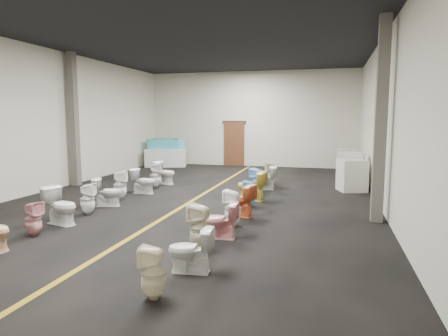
{
  "coord_description": "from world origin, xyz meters",
  "views": [
    {
      "loc": [
        3.68,
        -10.87,
        2.32
      ],
      "look_at": [
        0.54,
        1.0,
        0.77
      ],
      "focal_mm": 32.0,
      "sensor_mm": 36.0,
      "label": 1
    }
  ],
  "objects_px": {
    "toilet_right_1": "(190,250)",
    "toilet_right_8": "(257,181)",
    "appliance_crate_b": "(351,169)",
    "toilet_right_3": "(220,220)",
    "toilet_left_8": "(143,181)",
    "toilet_right_9": "(264,178)",
    "toilet_right_10": "(271,174)",
    "toilet_left_7": "(120,185)",
    "bathtub": "(166,144)",
    "toilet_left_4": "(61,206)",
    "toilet_left_3": "(34,219)",
    "toilet_left_9": "(155,176)",
    "appliance_crate_d": "(347,162)",
    "toilet_right_7": "(251,186)",
    "toilet_left_5": "(88,199)",
    "toilet_left_6": "(108,192)",
    "appliance_crate_a": "(352,175)",
    "toilet_right_4": "(233,208)",
    "toilet_right_5": "(239,200)",
    "toilet_right_6": "(250,194)",
    "toilet_left_10": "(165,173)",
    "toilet_right_0": "(153,273)",
    "toilet_right_2": "(200,228)"
  },
  "relations": [
    {
      "from": "appliance_crate_b",
      "to": "toilet_left_8",
      "type": "bearing_deg",
      "value": -153.84
    },
    {
      "from": "bathtub",
      "to": "toilet_left_4",
      "type": "bearing_deg",
      "value": -89.47
    },
    {
      "from": "toilet_left_4",
      "to": "toilet_left_7",
      "type": "distance_m",
      "value": 2.7
    },
    {
      "from": "toilet_right_1",
      "to": "toilet_right_8",
      "type": "height_order",
      "value": "toilet_right_8"
    },
    {
      "from": "toilet_right_3",
      "to": "toilet_right_9",
      "type": "height_order",
      "value": "toilet_right_9"
    },
    {
      "from": "toilet_left_7",
      "to": "toilet_right_4",
      "type": "height_order",
      "value": "toilet_left_7"
    },
    {
      "from": "bathtub",
      "to": "toilet_right_9",
      "type": "height_order",
      "value": "bathtub"
    },
    {
      "from": "toilet_right_6",
      "to": "appliance_crate_b",
      "type": "bearing_deg",
      "value": 149.1
    },
    {
      "from": "toilet_left_5",
      "to": "toilet_right_2",
      "type": "xyz_separation_m",
      "value": [
        3.46,
        -1.84,
        0.04
      ]
    },
    {
      "from": "toilet_left_8",
      "to": "toilet_right_8",
      "type": "bearing_deg",
      "value": -78.25
    },
    {
      "from": "appliance_crate_b",
      "to": "toilet_right_3",
      "type": "distance_m",
      "value": 7.42
    },
    {
      "from": "toilet_left_3",
      "to": "toilet_left_7",
      "type": "relative_size",
      "value": 0.83
    },
    {
      "from": "toilet_right_9",
      "to": "toilet_left_8",
      "type": "bearing_deg",
      "value": -82.66
    },
    {
      "from": "appliance_crate_b",
      "to": "appliance_crate_d",
      "type": "relative_size",
      "value": 1.09
    },
    {
      "from": "toilet_right_6",
      "to": "toilet_left_7",
      "type": "bearing_deg",
      "value": -86.87
    },
    {
      "from": "toilet_left_10",
      "to": "toilet_right_8",
      "type": "distance_m",
      "value": 3.66
    },
    {
      "from": "toilet_right_8",
      "to": "toilet_right_9",
      "type": "height_order",
      "value": "toilet_right_8"
    },
    {
      "from": "toilet_right_2",
      "to": "toilet_right_7",
      "type": "xyz_separation_m",
      "value": [
        0.04,
        4.44,
        -0.0
      ]
    },
    {
      "from": "toilet_left_7",
      "to": "toilet_left_9",
      "type": "distance_m",
      "value": 1.96
    },
    {
      "from": "toilet_left_4",
      "to": "toilet_left_9",
      "type": "relative_size",
      "value": 0.96
    },
    {
      "from": "appliance_crate_b",
      "to": "toilet_left_10",
      "type": "distance_m",
      "value": 6.41
    },
    {
      "from": "bathtub",
      "to": "appliance_crate_d",
      "type": "height_order",
      "value": "bathtub"
    },
    {
      "from": "toilet_left_3",
      "to": "toilet_left_5",
      "type": "xyz_separation_m",
      "value": [
        -0.0,
        1.82,
        0.03
      ]
    },
    {
      "from": "appliance_crate_a",
      "to": "toilet_left_5",
      "type": "bearing_deg",
      "value": -142.16
    },
    {
      "from": "toilet_right_5",
      "to": "toilet_right_0",
      "type": "bearing_deg",
      "value": 14.91
    },
    {
      "from": "bathtub",
      "to": "toilet_right_3",
      "type": "bearing_deg",
      "value": -72.01
    },
    {
      "from": "toilet_left_9",
      "to": "toilet_left_6",
      "type": "bearing_deg",
      "value": 161.97
    },
    {
      "from": "appliance_crate_a",
      "to": "toilet_right_4",
      "type": "height_order",
      "value": "appliance_crate_a"
    },
    {
      "from": "bathtub",
      "to": "toilet_right_5",
      "type": "xyz_separation_m",
      "value": [
        5.54,
        -8.63,
        -0.68
      ]
    },
    {
      "from": "toilet_left_3",
      "to": "toilet_left_9",
      "type": "relative_size",
      "value": 0.81
    },
    {
      "from": "bathtub",
      "to": "appliance_crate_b",
      "type": "xyz_separation_m",
      "value": [
        8.28,
        -3.51,
        -0.5
      ]
    },
    {
      "from": "appliance_crate_a",
      "to": "toilet_left_8",
      "type": "height_order",
      "value": "appliance_crate_a"
    },
    {
      "from": "toilet_right_1",
      "to": "toilet_right_9",
      "type": "xyz_separation_m",
      "value": [
        -0.04,
        7.19,
        0.03
      ]
    },
    {
      "from": "bathtub",
      "to": "toilet_left_7",
      "type": "xyz_separation_m",
      "value": [
        1.84,
        -7.6,
        -0.65
      ]
    },
    {
      "from": "toilet_left_5",
      "to": "toilet_right_7",
      "type": "distance_m",
      "value": 4.36
    },
    {
      "from": "toilet_left_3",
      "to": "toilet_left_8",
      "type": "xyz_separation_m",
      "value": [
        0.07,
        4.65,
        0.04
      ]
    },
    {
      "from": "toilet_right_8",
      "to": "toilet_right_1",
      "type": "bearing_deg",
      "value": 25.17
    },
    {
      "from": "toilet_right_1",
      "to": "toilet_right_10",
      "type": "xyz_separation_m",
      "value": [
        0.03,
        8.17,
        0.05
      ]
    },
    {
      "from": "appliance_crate_b",
      "to": "toilet_right_10",
      "type": "relative_size",
      "value": 1.44
    },
    {
      "from": "toilet_right_7",
      "to": "toilet_left_5",
      "type": "bearing_deg",
      "value": -42.73
    },
    {
      "from": "toilet_right_10",
      "to": "toilet_left_7",
      "type": "bearing_deg",
      "value": -66.92
    },
    {
      "from": "appliance_crate_d",
      "to": "toilet_right_9",
      "type": "height_order",
      "value": "appliance_crate_d"
    },
    {
      "from": "bathtub",
      "to": "toilet_left_3",
      "type": "xyz_separation_m",
      "value": [
        1.98,
        -11.21,
        -0.72
      ]
    },
    {
      "from": "toilet_right_9",
      "to": "toilet_right_3",
      "type": "bearing_deg",
      "value": -16.83
    },
    {
      "from": "toilet_right_2",
      "to": "toilet_right_9",
      "type": "height_order",
      "value": "toilet_right_2"
    },
    {
      "from": "toilet_right_3",
      "to": "toilet_right_4",
      "type": "height_order",
      "value": "toilet_right_4"
    },
    {
      "from": "toilet_right_4",
      "to": "toilet_right_5",
      "type": "height_order",
      "value": "toilet_right_4"
    },
    {
      "from": "toilet_left_3",
      "to": "toilet_left_6",
      "type": "xyz_separation_m",
      "value": [
        -0.03,
        2.78,
        0.03
      ]
    },
    {
      "from": "toilet_right_4",
      "to": "toilet_right_10",
      "type": "distance_m",
      "value": 5.49
    },
    {
      "from": "toilet_right_6",
      "to": "toilet_left_10",
      "type": "bearing_deg",
      "value": -125.53
    }
  ]
}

